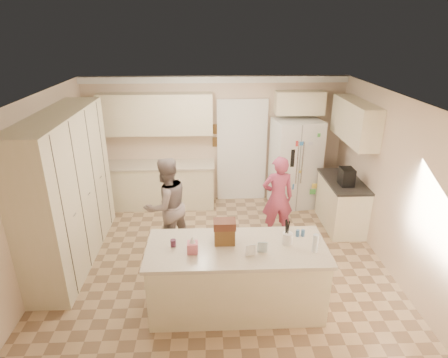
{
  "coord_description": "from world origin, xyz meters",
  "views": [
    {
      "loc": [
        -0.13,
        -5.11,
        3.52
      ],
      "look_at": [
        0.1,
        0.35,
        1.25
      ],
      "focal_mm": 30.0,
      "sensor_mm": 36.0,
      "label": 1
    }
  ],
  "objects_px": {
    "utensil_crock": "(288,238)",
    "dollhouse_body": "(225,235)",
    "coffee_maker": "(347,177)",
    "teen_boy": "(167,206)",
    "teen_girl": "(278,198)",
    "island_base": "(236,278)",
    "refrigerator": "(295,164)",
    "tissue_box": "(193,247)"
  },
  "relations": [
    {
      "from": "utensil_crock",
      "to": "dollhouse_body",
      "type": "relative_size",
      "value": 0.58
    },
    {
      "from": "coffee_maker",
      "to": "teen_boy",
      "type": "bearing_deg",
      "value": -171.39
    },
    {
      "from": "utensil_crock",
      "to": "teen_girl",
      "type": "xyz_separation_m",
      "value": [
        0.19,
        1.72,
        -0.25
      ]
    },
    {
      "from": "coffee_maker",
      "to": "island_base",
      "type": "distance_m",
      "value": 2.87
    },
    {
      "from": "dollhouse_body",
      "to": "teen_girl",
      "type": "xyz_separation_m",
      "value": [
        0.99,
        1.67,
        -0.28
      ]
    },
    {
      "from": "dollhouse_body",
      "to": "teen_boy",
      "type": "xyz_separation_m",
      "value": [
        -0.88,
        1.33,
        -0.23
      ]
    },
    {
      "from": "utensil_crock",
      "to": "teen_boy",
      "type": "bearing_deg",
      "value": 140.47
    },
    {
      "from": "refrigerator",
      "to": "teen_girl",
      "type": "bearing_deg",
      "value": -122.29
    },
    {
      "from": "refrigerator",
      "to": "island_base",
      "type": "distance_m",
      "value": 3.38
    },
    {
      "from": "teen_girl",
      "to": "utensil_crock",
      "type": "bearing_deg",
      "value": 80.16
    },
    {
      "from": "refrigerator",
      "to": "island_base",
      "type": "xyz_separation_m",
      "value": [
        -1.41,
        -3.04,
        -0.46
      ]
    },
    {
      "from": "dollhouse_body",
      "to": "teen_boy",
      "type": "bearing_deg",
      "value": 123.34
    },
    {
      "from": "coffee_maker",
      "to": "dollhouse_body",
      "type": "distance_m",
      "value": 2.84
    },
    {
      "from": "tissue_box",
      "to": "dollhouse_body",
      "type": "relative_size",
      "value": 0.54
    },
    {
      "from": "refrigerator",
      "to": "tissue_box",
      "type": "xyz_separation_m",
      "value": [
        -1.96,
        -3.14,
        0.1
      ]
    },
    {
      "from": "refrigerator",
      "to": "coffee_maker",
      "type": "height_order",
      "value": "refrigerator"
    },
    {
      "from": "teen_boy",
      "to": "utensil_crock",
      "type": "bearing_deg",
      "value": 103.23
    },
    {
      "from": "teen_boy",
      "to": "tissue_box",
      "type": "bearing_deg",
      "value": 70.05
    },
    {
      "from": "utensil_crock",
      "to": "tissue_box",
      "type": "height_order",
      "value": "utensil_crock"
    },
    {
      "from": "refrigerator",
      "to": "dollhouse_body",
      "type": "height_order",
      "value": "refrigerator"
    },
    {
      "from": "island_base",
      "to": "teen_boy",
      "type": "distance_m",
      "value": 1.8
    },
    {
      "from": "island_base",
      "to": "tissue_box",
      "type": "relative_size",
      "value": 15.71
    },
    {
      "from": "island_base",
      "to": "teen_boy",
      "type": "xyz_separation_m",
      "value": [
        -1.03,
        1.43,
        0.37
      ]
    },
    {
      "from": "refrigerator",
      "to": "coffee_maker",
      "type": "xyz_separation_m",
      "value": [
        0.64,
        -1.14,
        0.17
      ]
    },
    {
      "from": "coffee_maker",
      "to": "teen_girl",
      "type": "xyz_separation_m",
      "value": [
        -1.21,
        -0.13,
        -0.32
      ]
    },
    {
      "from": "utensil_crock",
      "to": "teen_girl",
      "type": "bearing_deg",
      "value": 83.7
    },
    {
      "from": "refrigerator",
      "to": "dollhouse_body",
      "type": "xyz_separation_m",
      "value": [
        -1.56,
        -2.94,
        0.14
      ]
    },
    {
      "from": "island_base",
      "to": "dollhouse_body",
      "type": "relative_size",
      "value": 8.46
    },
    {
      "from": "island_base",
      "to": "tissue_box",
      "type": "xyz_separation_m",
      "value": [
        -0.55,
        -0.1,
        0.56
      ]
    },
    {
      "from": "tissue_box",
      "to": "teen_boy",
      "type": "relative_size",
      "value": 0.09
    },
    {
      "from": "utensil_crock",
      "to": "island_base",
      "type": "bearing_deg",
      "value": -175.6
    },
    {
      "from": "refrigerator",
      "to": "teen_girl",
      "type": "relative_size",
      "value": 1.2
    },
    {
      "from": "island_base",
      "to": "tissue_box",
      "type": "height_order",
      "value": "tissue_box"
    },
    {
      "from": "coffee_maker",
      "to": "tissue_box",
      "type": "distance_m",
      "value": 3.28
    },
    {
      "from": "coffee_maker",
      "to": "dollhouse_body",
      "type": "relative_size",
      "value": 1.15
    },
    {
      "from": "refrigerator",
      "to": "island_base",
      "type": "relative_size",
      "value": 0.82
    },
    {
      "from": "coffee_maker",
      "to": "teen_girl",
      "type": "distance_m",
      "value": 1.26
    },
    {
      "from": "refrigerator",
      "to": "coffee_maker",
      "type": "relative_size",
      "value": 6.0
    },
    {
      "from": "coffee_maker",
      "to": "island_base",
      "type": "height_order",
      "value": "coffee_maker"
    },
    {
      "from": "refrigerator",
      "to": "coffee_maker",
      "type": "bearing_deg",
      "value": -68.88
    },
    {
      "from": "refrigerator",
      "to": "teen_boy",
      "type": "relative_size",
      "value": 1.11
    },
    {
      "from": "dollhouse_body",
      "to": "teen_boy",
      "type": "height_order",
      "value": "teen_boy"
    }
  ]
}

